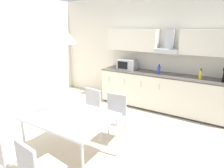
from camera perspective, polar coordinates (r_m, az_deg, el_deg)
name	(u,v)px	position (r m, az deg, el deg)	size (l,w,h in m)	color
ground_plane	(80,142)	(3.92, -9.23, -15.93)	(7.60, 7.74, 0.02)	beige
wall_back	(140,51)	(5.60, 8.10, 9.31)	(6.08, 0.10, 2.80)	silver
kitchen_counter	(163,92)	(5.18, 14.39, -2.21)	(3.30, 0.67, 0.93)	#333333
backsplash_tile	(169,63)	(5.30, 15.94, 5.78)	(3.28, 0.02, 0.45)	silver
upper_wall_cabinets	(169,42)	(5.09, 15.92, 11.60)	(3.28, 0.40, 0.56)	silver
microwave	(127,64)	(5.41, 4.28, 5.62)	(0.48, 0.35, 0.28)	#ADADB2
bottle_blue	(159,69)	(5.07, 13.24, 4.06)	(0.07, 0.07, 0.23)	blue
bottle_yellow	(200,75)	(4.83, 23.95, 2.49)	(0.07, 0.07, 0.24)	yellow
dining_table	(70,118)	(3.16, -12.01, -9.49)	(1.30, 0.96, 0.76)	white
chair_near_right	(36,167)	(2.59, -20.85, -21.29)	(0.44, 0.44, 0.87)	#B2B2B7
chair_near_left	(6,151)	(3.01, -28.01, -16.46)	(0.44, 0.44, 0.87)	#B2B2B7
chair_far_left	(90,107)	(3.99, -6.34, -6.42)	(0.44, 0.44, 0.87)	#B2B2B7
chair_far_right	(114,113)	(3.69, 0.71, -8.26)	(0.44, 0.44, 0.87)	#B2B2B7
pendant_lamp	(64,35)	(2.86, -13.49, 13.34)	(0.32, 0.32, 0.22)	silver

